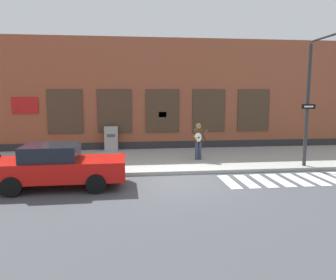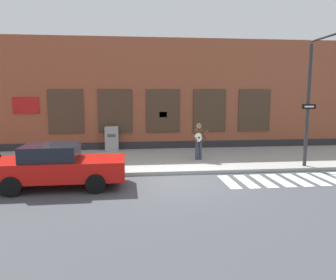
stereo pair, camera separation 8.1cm
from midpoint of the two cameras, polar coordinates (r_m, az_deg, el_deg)
name	(u,v)px [view 1 (the left image)]	position (r m, az deg, el deg)	size (l,w,h in m)	color
ground_plane	(181,181)	(12.51, 2.05, -7.18)	(160.00, 160.00, 0.00)	#424449
sidewalk	(169,159)	(16.21, -0.05, -3.38)	(28.00, 5.76, 0.15)	#9E9E99
building_backdrop	(159,95)	(20.73, -1.66, 7.79)	(28.00, 4.06, 6.40)	brown
crosswalk	(297,180)	(13.63, 21.34, -6.44)	(5.78, 1.90, 0.01)	silver
red_car	(57,166)	(12.14, -18.89, -4.35)	(4.62, 2.03, 1.53)	red
busker	(198,139)	(15.64, 5.17, 0.13)	(0.75, 0.60, 1.74)	#33384C
traffic_light	(323,79)	(14.35, 25.28, 9.63)	(0.60, 3.13, 5.40)	#2D2D30
utility_box	(111,139)	(18.40, -9.98, 0.24)	(0.73, 0.57, 1.35)	#9E9E9E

